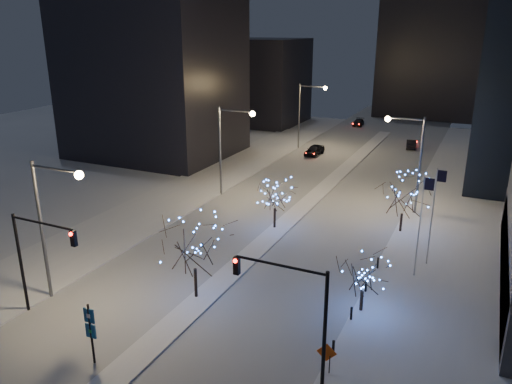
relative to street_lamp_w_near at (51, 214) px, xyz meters
The scene contains 25 objects.
ground 11.23m from the street_lamp_w_near, 12.61° to the right, with size 160.00×160.00×0.00m, color white.
road 34.80m from the street_lamp_w_near, 74.85° to the left, with size 20.00×130.00×0.02m, color #ABB1BA.
median 30.09m from the street_lamp_w_near, 72.30° to the left, with size 2.00×80.00×0.15m, color silver.
east_sidewalk 30.63m from the street_lamp_w_near, 36.94° to the left, with size 10.00×90.00×0.15m, color silver.
west_sidewalk 19.77m from the street_lamp_w_near, 105.71° to the left, with size 8.00×90.00×0.15m, color silver.
filler_west_near 42.87m from the street_lamp_w_near, 116.64° to the left, with size 22.00×18.00×24.00m, color black.
filler_west_far 70.12m from the street_lamp_w_near, 104.09° to the left, with size 18.00×16.00×16.00m, color black.
horizon_block 92.38m from the street_lamp_w_near, 80.58° to the left, with size 24.00×14.00×42.00m, color black.
street_lamp_w_near is the anchor object (origin of this frame).
street_lamp_w_mid 25.00m from the street_lamp_w_near, 90.00° to the left, with size 4.40×0.56×10.00m.
street_lamp_w_far 50.00m from the street_lamp_w_near, 90.00° to the left, with size 4.40×0.56×10.00m.
street_lamp_east 33.85m from the street_lamp_w_near, 55.81° to the left, with size 3.90×0.56×10.00m.
traffic_signal_west 2.70m from the street_lamp_w_near, 76.04° to the right, with size 5.26×0.43×7.00m.
traffic_signal_east 17.99m from the street_lamp_w_near, ahead, with size 5.26×0.43×7.00m.
flagpoles 27.07m from the street_lamp_w_near, 34.36° to the left, with size 1.35×2.60×8.00m.
bollards 21.57m from the street_lamp_w_near, 22.69° to the left, with size 0.16×12.16×0.90m.
car_near 47.30m from the street_lamp_w_near, 86.76° to the left, with size 1.82×4.51×1.54m, color black.
car_mid 59.75m from the street_lamp_w_near, 75.38° to the left, with size 1.47×4.20×1.38m, color black.
car_far 72.62m from the street_lamp_w_near, 87.72° to the left, with size 1.76×4.33×1.26m, color black.
holiday_tree_median_near 9.72m from the street_lamp_w_near, 26.51° to the left, with size 6.26×6.26×6.18m.
holiday_tree_median_far 20.40m from the street_lamp_w_near, 65.26° to the left, with size 3.99×3.99×4.86m.
holiday_tree_plaza_near 21.12m from the street_lamp_w_near, 20.89° to the left, with size 3.96×3.96×4.29m.
holiday_tree_plaza_far 29.83m from the street_lamp_w_near, 49.12° to the left, with size 5.90×5.90×5.74m.
wayfinding_sign 9.21m from the street_lamp_w_near, 32.43° to the right, with size 0.68×0.13×3.83m.
construction_sign 19.94m from the street_lamp_w_near, ahead, with size 1.11×0.19×1.84m.
Camera 1 is at (16.60, -20.19, 18.38)m, focal length 35.00 mm.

